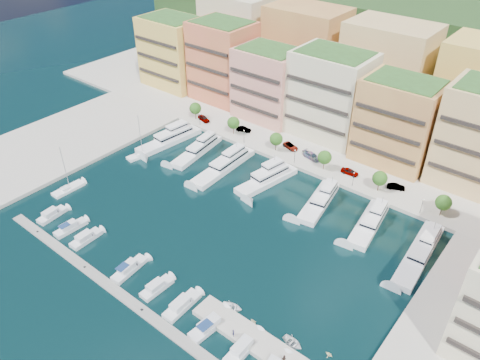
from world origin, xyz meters
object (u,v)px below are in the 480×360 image
(tree_0, at_px, (195,108))
(lamppost_3, at_px, (354,177))
(tender_2, at_px, (293,343))
(tender_3, at_px, (329,354))
(tree_2, at_px, (276,139))
(car_3, at_px, (312,156))
(sailboat_2, at_px, (142,155))
(lamppost_0, at_px, (200,117))
(tree_4, at_px, (380,178))
(cruiser_2, at_px, (86,239))
(cruiser_0, at_px, (52,215))
(yacht_4, at_px, (320,200))
(car_1, at_px, (244,129))
(lamppost_1, at_px, (244,134))
(car_5, at_px, (396,187))
(tree_5, at_px, (444,203))
(sailboat_0, at_px, (68,189))
(lamppost_4, at_px, (422,204))
(cruiser_5, at_px, (157,288))
(cruiser_6, at_px, (182,305))
(yacht_6, at_px, (421,251))
(cruiser_1, at_px, (70,228))
(tree_3, at_px, (325,157))
(yacht_2, at_px, (226,164))
(lamppost_2, at_px, (295,154))
(yacht_0, at_px, (171,138))
(yacht_3, at_px, (268,178))
(car_2, at_px, (291,146))
(tree_1, at_px, (233,123))
(car_0, at_px, (204,118))
(person_1, at_px, (284,359))
(cruiser_4, at_px, (129,269))
(cruiser_8, at_px, (243,348))
(person_0, at_px, (233,333))
(tender_1, at_px, (253,321))
(tender_0, at_px, (232,307))

(tree_0, relative_size, lamppost_3, 1.35)
(tender_2, bearing_deg, tree_0, 60.78)
(tender_3, bearing_deg, tree_2, 49.74)
(car_3, bearing_deg, sailboat_2, 136.68)
(lamppost_0, bearing_deg, tree_4, 2.20)
(lamppost_0, bearing_deg, cruiser_2, -73.14)
(cruiser_0, relative_size, car_3, 1.29)
(tree_0, xyz_separation_m, cruiser_2, (20.91, -58.08, -4.20))
(yacht_4, height_order, car_1, yacht_4)
(lamppost_1, height_order, car_5, lamppost_1)
(tree_5, distance_m, car_3, 37.67)
(sailboat_0, xyz_separation_m, tender_3, (77.60, -0.37, 0.06))
(lamppost_4, xyz_separation_m, cruiser_2, (-55.09, -55.78, -3.28))
(cruiser_5, height_order, cruiser_6, same)
(yacht_6, xyz_separation_m, cruiser_1, (-66.25, -42.94, -0.64))
(tree_3, bearing_deg, yacht_2, -145.71)
(lamppost_2, xyz_separation_m, cruiser_2, (-19.09, -55.78, -3.28))
(tree_2, relative_size, sailboat_0, 0.43)
(tree_5, distance_m, yacht_0, 78.09)
(lamppost_2, xyz_separation_m, lamppost_4, (36.00, 0.00, 0.00))
(tree_3, bearing_deg, tender_2, -64.69)
(tree_5, xyz_separation_m, car_3, (-37.45, 2.75, -2.90))
(lamppost_4, relative_size, tender_3, 2.98)
(lamppost_0, distance_m, sailboat_2, 23.70)
(yacht_3, bearing_deg, car_2, 104.14)
(yacht_0, xyz_separation_m, sailboat_0, (-2.33, -34.82, -0.89))
(tree_1, distance_m, car_0, 13.32)
(yacht_2, height_order, yacht_3, same)
(yacht_0, xyz_separation_m, person_1, (70.32, -41.84, 0.76))
(cruiser_6, xyz_separation_m, sailboat_0, (-50.32, 8.87, -0.23))
(lamppost_3, bearing_deg, tree_3, 167.05)
(yacht_3, relative_size, cruiser_2, 2.59)
(car_0, relative_size, person_1, 2.55)
(lamppost_3, bearing_deg, cruiser_4, -111.57)
(lamppost_3, xyz_separation_m, sailboat_0, (-57.00, -46.92, -3.51))
(cruiser_8, relative_size, person_1, 4.45)
(cruiser_4, height_order, cruiser_5, cruiser_4)
(cruiser_5, xyz_separation_m, car_2, (-9.50, 61.76, 1.17))
(tender_3, distance_m, tender_2, 6.50)
(cruiser_1, bearing_deg, person_0, 0.80)
(tree_3, xyz_separation_m, car_1, (-30.43, 3.05, -2.99))
(sailboat_2, bearing_deg, tree_1, 62.58)
(yacht_4, distance_m, car_5, 20.69)
(lamppost_4, distance_m, sailboat_2, 77.06)
(yacht_4, bearing_deg, yacht_6, -4.89)
(yacht_6, bearing_deg, lamppost_4, 112.26)
(tender_1, bearing_deg, car_5, 12.26)
(cruiser_1, distance_m, tender_2, 57.77)
(tree_4, distance_m, cruiser_2, 72.44)
(tender_0, relative_size, tender_3, 2.90)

